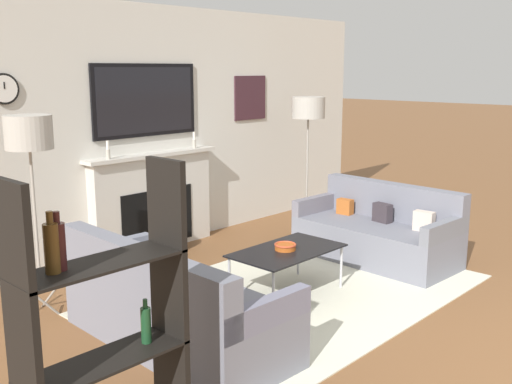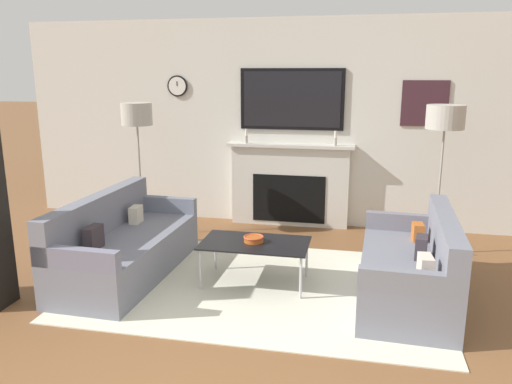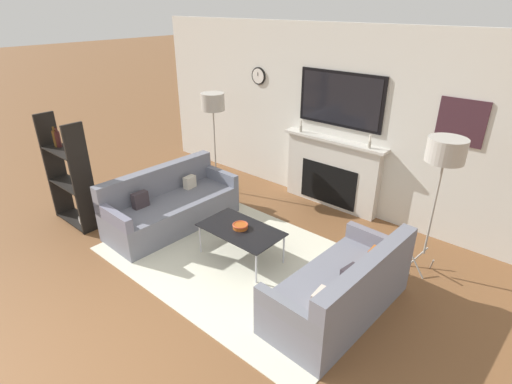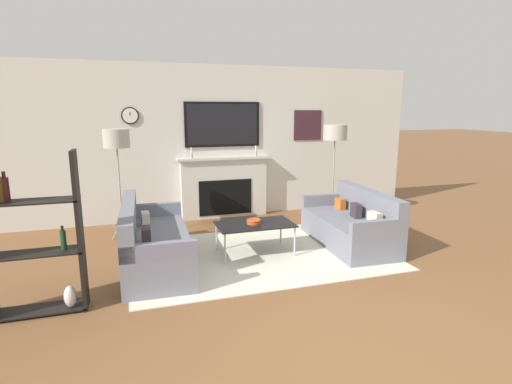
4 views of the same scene
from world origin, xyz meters
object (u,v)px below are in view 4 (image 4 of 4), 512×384
coffee_table (255,226)px  decorative_bowl (254,221)px  floor_lamp_right (335,134)px  couch_left (152,244)px  floor_lamp_left (116,140)px  shelf_unit (35,242)px  couch_right (351,226)px

coffee_table → decorative_bowl: decorative_bowl is taller
decorative_bowl → floor_lamp_right: 2.45m
couch_left → floor_lamp_left: 1.79m
decorative_bowl → floor_lamp_left: size_ratio=0.12×
couch_left → coffee_table: couch_left is taller
couch_left → coffee_table: (1.35, 0.04, 0.11)m
floor_lamp_left → floor_lamp_right: size_ratio=0.99×
shelf_unit → floor_lamp_left: bearing=71.3°
coffee_table → floor_lamp_left: bearing=144.6°
floor_lamp_left → decorative_bowl: bearing=-35.4°
coffee_table → decorative_bowl: size_ratio=5.20×
decorative_bowl → shelf_unit: (-2.43, -0.92, 0.26)m
couch_left → couch_right: couch_left is taller
couch_left → decorative_bowl: size_ratio=9.69×
couch_left → decorative_bowl: 1.35m
couch_right → floor_lamp_left: bearing=158.2°
floor_lamp_left → couch_right: bearing=-21.8°
coffee_table → floor_lamp_left: size_ratio=0.62×
couch_right → coffee_table: couch_right is taller
floor_lamp_left → couch_left: bearing=-73.5°
couch_left → floor_lamp_right: (3.17, 1.27, 1.24)m
couch_right → floor_lamp_right: (0.37, 1.27, 1.24)m
coffee_table → couch_left: bearing=-178.3°
coffee_table → couch_right: bearing=-1.7°
coffee_table → decorative_bowl: (-0.02, 0.01, 0.06)m
shelf_unit → coffee_table: bearing=20.4°
decorative_bowl → coffee_table: bearing=-33.6°
couch_right → floor_lamp_left: size_ratio=1.03×
floor_lamp_right → shelf_unit: size_ratio=1.08×
coffee_table → shelf_unit: (-2.45, -0.91, 0.32)m
shelf_unit → decorative_bowl: bearing=20.7°
coffee_table → floor_lamp_right: 2.47m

